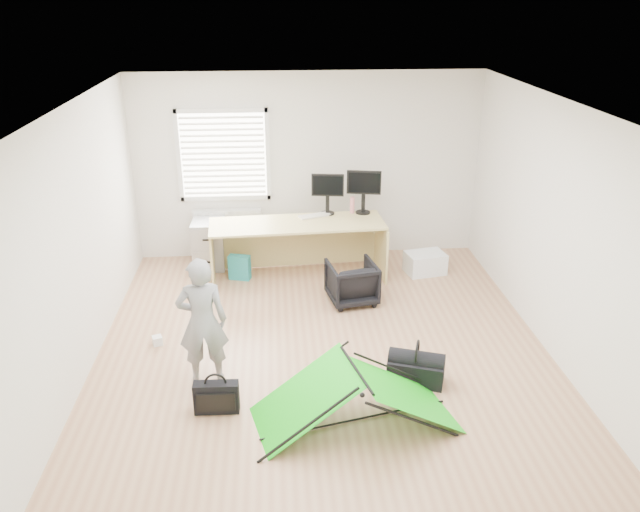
{
  "coord_description": "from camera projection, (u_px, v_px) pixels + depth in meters",
  "views": [
    {
      "loc": [
        -0.49,
        -6.04,
        3.73
      ],
      "look_at": [
        0.0,
        0.4,
        0.95
      ],
      "focal_mm": 35.0,
      "sensor_mm": 36.0,
      "label": 1
    }
  ],
  "objects": [
    {
      "name": "back_wall",
      "position": [
        308.0,
        167.0,
        9.03
      ],
      "size": [
        5.0,
        0.02,
        2.7
      ],
      "primitive_type": "cube",
      "color": "silver",
      "rests_on": "ground"
    },
    {
      "name": "laptop_bag",
      "position": [
        217.0,
        397.0,
        5.91
      ],
      "size": [
        0.43,
        0.14,
        0.32
      ],
      "primitive_type": "cube",
      "rotation": [
        0.0,
        0.0,
        -0.03
      ],
      "color": "black",
      "rests_on": "ground"
    },
    {
      "name": "ground",
      "position": [
        323.0,
        347.0,
        7.04
      ],
      "size": [
        5.5,
        5.5,
        0.0
      ],
      "primitive_type": "plane",
      "color": "tan",
      "rests_on": "ground"
    },
    {
      "name": "desk",
      "position": [
        297.0,
        250.0,
        8.61
      ],
      "size": [
        2.41,
        0.89,
        0.81
      ],
      "primitive_type": "cube",
      "rotation": [
        0.0,
        0.0,
        0.06
      ],
      "color": "tan",
      "rests_on": "ground"
    },
    {
      "name": "thermos",
      "position": [
        352.0,
        205.0,
        8.77
      ],
      "size": [
        0.09,
        0.09,
        0.23
      ],
      "primitive_type": "cylinder",
      "rotation": [
        0.0,
        0.0,
        -0.43
      ],
      "color": "#C87074",
      "rests_on": "desk"
    },
    {
      "name": "radiator",
      "position": [
        228.0,
        229.0,
        9.23
      ],
      "size": [
        1.0,
        0.12,
        0.6
      ],
      "primitive_type": "cube",
      "color": "silver",
      "rests_on": "back_wall"
    },
    {
      "name": "storage_crate",
      "position": [
        425.0,
        263.0,
        8.83
      ],
      "size": [
        0.6,
        0.47,
        0.3
      ],
      "primitive_type": "cube",
      "rotation": [
        0.0,
        0.0,
        0.2
      ],
      "color": "white",
      "rests_on": "ground"
    },
    {
      "name": "white_box",
      "position": [
        157.0,
        341.0,
        7.07
      ],
      "size": [
        0.13,
        0.13,
        0.1
      ],
      "primitive_type": "cube",
      "rotation": [
        0.0,
        0.0,
        0.35
      ],
      "color": "silver",
      "rests_on": "ground"
    },
    {
      "name": "filing_cabinet",
      "position": [
        210.0,
        243.0,
        9.0
      ],
      "size": [
        0.46,
        0.61,
        0.7
      ],
      "primitive_type": "cube",
      "rotation": [
        0.0,
        0.0,
        -0.03
      ],
      "color": "#A7A9AC",
      "rests_on": "ground"
    },
    {
      "name": "tote_bag",
      "position": [
        240.0,
        267.0,
        8.63
      ],
      "size": [
        0.32,
        0.2,
        0.35
      ],
      "primitive_type": "cube",
      "rotation": [
        0.0,
        0.0,
        -0.28
      ],
      "color": "teal",
      "rests_on": "ground"
    },
    {
      "name": "monitor_right",
      "position": [
        363.0,
        198.0,
        8.72
      ],
      "size": [
        0.49,
        0.19,
        0.45
      ],
      "primitive_type": "cube",
      "rotation": [
        0.0,
        0.0,
        -0.2
      ],
      "color": "black",
      "rests_on": "desk"
    },
    {
      "name": "person",
      "position": [
        202.0,
        322.0,
        6.19
      ],
      "size": [
        0.52,
        0.37,
        1.37
      ],
      "primitive_type": "imported",
      "rotation": [
        0.0,
        0.0,
        3.23
      ],
      "color": "gray",
      "rests_on": "ground"
    },
    {
      "name": "duffel_bag",
      "position": [
        416.0,
        371.0,
        6.39
      ],
      "size": [
        0.63,
        0.46,
        0.25
      ],
      "primitive_type": "cube",
      "rotation": [
        0.0,
        0.0,
        -0.34
      ],
      "color": "black",
      "rests_on": "ground"
    },
    {
      "name": "kite",
      "position": [
        356.0,
        396.0,
        5.73
      ],
      "size": [
        1.97,
        1.22,
        0.57
      ],
      "primitive_type": null,
      "rotation": [
        0.0,
        0.0,
        0.24
      ],
      "color": "#13BE12",
      "rests_on": "ground"
    },
    {
      "name": "window",
      "position": [
        223.0,
        155.0,
        8.83
      ],
      "size": [
        1.2,
        0.06,
        1.2
      ],
      "primitive_type": "cube",
      "color": "silver",
      "rests_on": "back_wall"
    },
    {
      "name": "monitor_left",
      "position": [
        327.0,
        199.0,
        8.69
      ],
      "size": [
        0.46,
        0.16,
        0.43
      ],
      "primitive_type": "cube",
      "rotation": [
        0.0,
        0.0,
        -0.14
      ],
      "color": "black",
      "rests_on": "desk"
    },
    {
      "name": "office_chair",
      "position": [
        352.0,
        282.0,
        7.97
      ],
      "size": [
        0.68,
        0.7,
        0.55
      ],
      "primitive_type": "imported",
      "rotation": [
        0.0,
        0.0,
        3.33
      ],
      "color": "black",
      "rests_on": "ground"
    },
    {
      "name": "keyboard",
      "position": [
        315.0,
        216.0,
        8.68
      ],
      "size": [
        0.47,
        0.3,
        0.02
      ],
      "primitive_type": "cube",
      "rotation": [
        0.0,
        0.0,
        0.36
      ],
      "color": "beige",
      "rests_on": "desk"
    }
  ]
}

